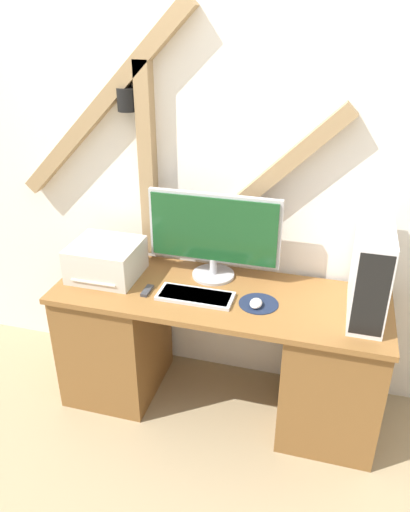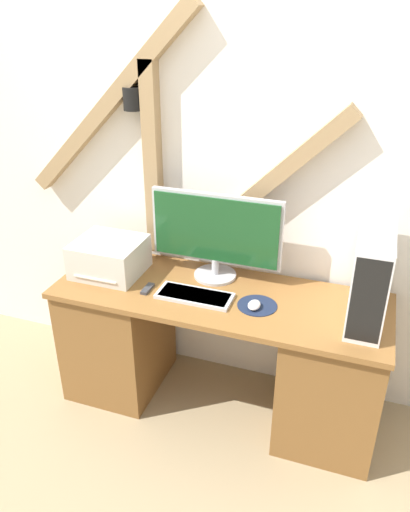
{
  "view_description": "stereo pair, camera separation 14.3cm",
  "coord_description": "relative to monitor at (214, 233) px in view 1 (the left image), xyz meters",
  "views": [
    {
      "loc": [
        0.52,
        -1.84,
        2.09
      ],
      "look_at": [
        -0.08,
        0.3,
        0.94
      ],
      "focal_mm": 35.0,
      "sensor_mm": 36.0,
      "label": 1
    },
    {
      "loc": [
        0.66,
        -1.8,
        2.09
      ],
      "look_at": [
        -0.08,
        0.3,
        0.94
      ],
      "focal_mm": 35.0,
      "sensor_mm": 36.0,
      "label": 2
    }
  ],
  "objects": [
    {
      "name": "mouse",
      "position": [
        0.28,
        -0.25,
        -0.24
      ],
      "size": [
        0.06,
        0.09,
        0.03
      ],
      "color": "silver",
      "rests_on": "mousepad"
    },
    {
      "name": "mousepad",
      "position": [
        0.29,
        -0.22,
        -0.26
      ],
      "size": [
        0.2,
        0.2,
        0.0
      ],
      "color": "#19233D",
      "rests_on": "desk"
    },
    {
      "name": "computer_tower",
      "position": [
        0.79,
        -0.14,
        -0.04
      ],
      "size": [
        0.16,
        0.48,
        0.45
      ],
      "color": "white",
      "rests_on": "desk"
    },
    {
      "name": "keyboard",
      "position": [
        -0.03,
        -0.25,
        -0.25
      ],
      "size": [
        0.39,
        0.16,
        0.02
      ],
      "color": "silver",
      "rests_on": "desk"
    },
    {
      "name": "printer",
      "position": [
        -0.56,
        -0.15,
        -0.17
      ],
      "size": [
        0.36,
        0.33,
        0.19
      ],
      "color": "beige",
      "rests_on": "desk"
    },
    {
      "name": "remote_control",
      "position": [
        -0.29,
        -0.26,
        -0.25
      ],
      "size": [
        0.04,
        0.11,
        0.02
      ],
      "color": "#38383D",
      "rests_on": "desk"
    },
    {
      "name": "desk",
      "position": [
        0.08,
        -0.17,
        -0.62
      ],
      "size": [
        1.73,
        0.6,
        0.74
      ],
      "color": "brown",
      "rests_on": "ground_plane"
    },
    {
      "name": "monitor",
      "position": [
        0.0,
        0.0,
        0.0
      ],
      "size": [
        0.71,
        0.23,
        0.47
      ],
      "color": "#B7B7BC",
      "rests_on": "desk"
    },
    {
      "name": "wall_back",
      "position": [
        0.07,
        0.18,
        0.35
      ],
      "size": [
        6.4,
        0.15,
        2.7
      ],
      "color": "white",
      "rests_on": "ground_plane"
    },
    {
      "name": "ground_plane",
      "position": [
        0.08,
        -0.47,
        -1.0
      ],
      "size": [
        12.0,
        12.0,
        0.0
      ],
      "primitive_type": "plane",
      "color": "#9E8966"
    }
  ]
}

